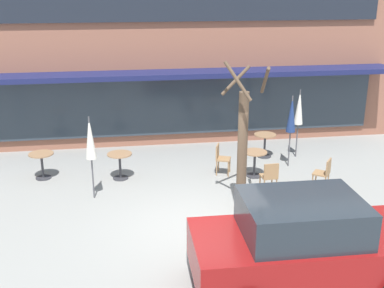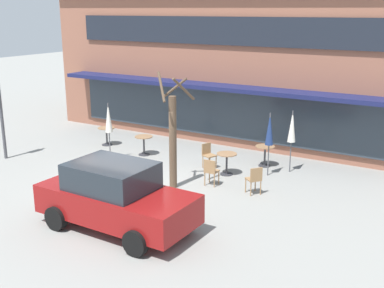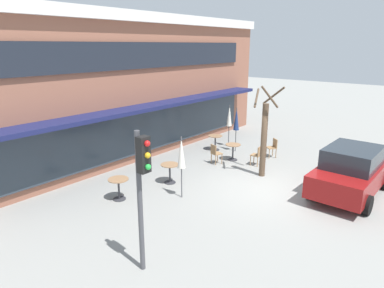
# 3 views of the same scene
# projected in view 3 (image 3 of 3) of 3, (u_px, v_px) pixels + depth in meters

# --- Properties ---
(ground_plane) EXTENTS (80.00, 80.00, 0.00)m
(ground_plane) POSITION_uv_depth(u_px,v_px,m) (265.00, 189.00, 12.66)
(ground_plane) COLOR gray
(building_facade) EXTENTS (17.53, 9.10, 6.53)m
(building_facade) POSITION_uv_depth(u_px,v_px,m) (96.00, 82.00, 17.80)
(building_facade) COLOR #935B47
(building_facade) RESTS_ON ground
(cafe_table_near_wall) EXTENTS (0.70, 0.70, 0.76)m
(cafe_table_near_wall) POSITION_uv_depth(u_px,v_px,m) (233.00, 149.00, 15.72)
(cafe_table_near_wall) COLOR #333338
(cafe_table_near_wall) RESTS_ON ground
(cafe_table_streetside) EXTENTS (0.70, 0.70, 0.76)m
(cafe_table_streetside) POSITION_uv_depth(u_px,v_px,m) (170.00, 170.00, 13.11)
(cafe_table_streetside) COLOR #333338
(cafe_table_streetside) RESTS_ON ground
(cafe_table_by_tree) EXTENTS (0.70, 0.70, 0.76)m
(cafe_table_by_tree) POSITION_uv_depth(u_px,v_px,m) (119.00, 185.00, 11.69)
(cafe_table_by_tree) COLOR #333338
(cafe_table_by_tree) RESTS_ON ground
(cafe_table_mid_patio) EXTENTS (0.70, 0.70, 0.76)m
(cafe_table_mid_patio) POSITION_uv_depth(u_px,v_px,m) (215.00, 140.00, 17.23)
(cafe_table_mid_patio) COLOR #333338
(cafe_table_mid_patio) RESTS_ON ground
(patio_umbrella_green_folded) EXTENTS (0.28, 0.28, 2.20)m
(patio_umbrella_green_folded) POSITION_uv_depth(u_px,v_px,m) (236.00, 119.00, 16.75)
(patio_umbrella_green_folded) COLOR #4C4C51
(patio_umbrella_green_folded) RESTS_ON ground
(patio_umbrella_cream_folded) EXTENTS (0.28, 0.28, 2.20)m
(patio_umbrella_cream_folded) POSITION_uv_depth(u_px,v_px,m) (229.00, 116.00, 17.59)
(patio_umbrella_cream_folded) COLOR #4C4C51
(patio_umbrella_cream_folded) RESTS_ON ground
(patio_umbrella_corner_open) EXTENTS (0.28, 0.28, 2.20)m
(patio_umbrella_corner_open) POSITION_uv_depth(u_px,v_px,m) (181.00, 153.00, 11.55)
(patio_umbrella_corner_open) COLOR #4C4C51
(patio_umbrella_corner_open) RESTS_ON ground
(cafe_chair_0) EXTENTS (0.51, 0.51, 0.89)m
(cafe_chair_0) POSITION_uv_depth(u_px,v_px,m) (215.00, 153.00, 15.24)
(cafe_chair_0) COLOR #9E754C
(cafe_chair_0) RESTS_ON ground
(cafe_chair_1) EXTENTS (0.42, 0.42, 0.89)m
(cafe_chair_1) POSITION_uv_depth(u_px,v_px,m) (258.00, 154.00, 15.01)
(cafe_chair_1) COLOR #9E754C
(cafe_chair_1) RESTS_ON ground
(cafe_chair_2) EXTENTS (0.56, 0.56, 0.89)m
(cafe_chair_2) POSITION_uv_depth(u_px,v_px,m) (273.00, 146.00, 16.16)
(cafe_chair_2) COLOR #9E754C
(cafe_chair_2) RESTS_ON ground
(parked_sedan) EXTENTS (4.23, 2.07, 1.76)m
(parked_sedan) POSITION_uv_depth(u_px,v_px,m) (352.00, 171.00, 12.03)
(parked_sedan) COLOR maroon
(parked_sedan) RESTS_ON ground
(street_tree) EXTENTS (1.10, 1.09, 3.70)m
(street_tree) POSITION_uv_depth(u_px,v_px,m) (264.00, 136.00, 13.53)
(street_tree) COLOR brown
(street_tree) RESTS_ON ground
(traffic_light_pole) EXTENTS (0.26, 0.44, 3.40)m
(traffic_light_pole) POSITION_uv_depth(u_px,v_px,m) (142.00, 180.00, 7.48)
(traffic_light_pole) COLOR #47474C
(traffic_light_pole) RESTS_ON ground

